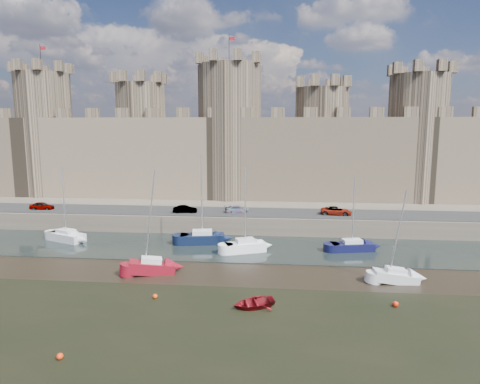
{
  "coord_description": "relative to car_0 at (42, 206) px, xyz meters",
  "views": [
    {
      "loc": [
        11.18,
        -27.44,
        15.2
      ],
      "look_at": [
        6.4,
        22.0,
        7.43
      ],
      "focal_mm": 32.0,
      "sensor_mm": 36.0,
      "label": 1
    }
  ],
  "objects": [
    {
      "name": "ground",
      "position": [
        24.87,
        -33.03,
        -3.1
      ],
      "size": [
        160.0,
        160.0,
        0.0
      ],
      "primitive_type": "plane",
      "color": "black",
      "rests_on": "ground"
    },
    {
      "name": "water_channel",
      "position": [
        24.87,
        -9.03,
        -3.06
      ],
      "size": [
        160.0,
        12.0,
        0.08
      ],
      "primitive_type": "cube",
      "color": "black",
      "rests_on": "ground"
    },
    {
      "name": "quay",
      "position": [
        24.87,
        26.97,
        -1.85
      ],
      "size": [
        160.0,
        60.0,
        2.5
      ],
      "primitive_type": "cube",
      "color": "#4C443A",
      "rests_on": "ground"
    },
    {
      "name": "road",
      "position": [
        24.87,
        0.97,
        -0.55
      ],
      "size": [
        160.0,
        7.0,
        0.1
      ],
      "primitive_type": "cube",
      "color": "black",
      "rests_on": "quay"
    },
    {
      "name": "castle",
      "position": [
        24.23,
        14.97,
        8.57
      ],
      "size": [
        108.5,
        11.0,
        29.0
      ],
      "color": "#42382B",
      "rests_on": "quay"
    },
    {
      "name": "car_0",
      "position": [
        0.0,
        0.0,
        0.0
      ],
      "size": [
        3.57,
        1.49,
        1.21
      ],
      "primitive_type": "imported",
      "rotation": [
        0.0,
        0.0,
        1.59
      ],
      "color": "gray",
      "rests_on": "quay"
    },
    {
      "name": "car_1",
      "position": [
        22.17,
        -0.38,
        -0.03
      ],
      "size": [
        3.57,
        1.55,
        1.14
      ],
      "primitive_type": "imported",
      "rotation": [
        0.0,
        0.0,
        1.67
      ],
      "color": "gray",
      "rests_on": "quay"
    },
    {
      "name": "car_2",
      "position": [
        29.71,
        0.72,
        -0.07
      ],
      "size": [
        3.96,
        2.55,
        1.07
      ],
      "primitive_type": "imported",
      "rotation": [
        0.0,
        0.0,
        1.88
      ],
      "color": "gray",
      "rests_on": "quay"
    },
    {
      "name": "car_3",
      "position": [
        43.96,
        0.33,
        0.0
      ],
      "size": [
        4.56,
        2.46,
        1.22
      ],
      "primitive_type": "imported",
      "rotation": [
        0.0,
        0.0,
        1.47
      ],
      "color": "gray",
      "rests_on": "quay"
    },
    {
      "name": "sailboat_0",
      "position": [
        7.93,
        -8.13,
        -2.33
      ],
      "size": [
        5.62,
        3.9,
        9.81
      ],
      "rotation": [
        0.0,
        0.0,
        -0.39
      ],
      "color": "silver",
      "rests_on": "ground"
    },
    {
      "name": "sailboat_1",
      "position": [
        26.05,
        -7.61,
        -2.24
      ],
      "size": [
        5.88,
        3.08,
        11.22
      ],
      "rotation": [
        0.0,
        0.0,
        0.17
      ],
      "color": "black",
      "rests_on": "ground"
    },
    {
      "name": "sailboat_2",
      "position": [
        31.87,
        -10.74,
        -2.28
      ],
      "size": [
        5.19,
        3.56,
        10.45
      ],
      "rotation": [
        0.0,
        0.0,
        0.38
      ],
      "color": "white",
      "rests_on": "ground"
    },
    {
      "name": "sailboat_3",
      "position": [
        44.79,
        -9.02,
        -2.39
      ],
      "size": [
        5.41,
        2.98,
        8.97
      ],
      "rotation": [
        0.0,
        0.0,
        0.2
      ],
      "color": "black",
      "rests_on": "ground"
    },
    {
      "name": "sailboat_4",
      "position": [
        22.88,
        -19.12,
        -2.32
      ],
      "size": [
        4.99,
        3.16,
        10.9
      ],
      "rotation": [
        0.0,
        0.0,
        0.31
      ],
      "color": "maroon",
      "rests_on": "ground"
    },
    {
      "name": "sailboat_5",
      "position": [
        47.34,
        -19.26,
        -2.42
      ],
      "size": [
        4.4,
        2.02,
        9.23
      ],
      "rotation": [
        0.0,
        0.0,
        0.08
      ],
      "color": "silver",
      "rests_on": "ground"
    },
    {
      "name": "dinghy_4",
      "position": [
        33.91,
        -26.52,
        -2.74
      ],
      "size": [
        4.21,
        3.6,
        0.74
      ],
      "primitive_type": "imported",
      "rotation": [
        1.57,
        0.0,
        5.06
      ],
      "color": "maroon",
      "rests_on": "ground"
    },
    {
      "name": "buoy_1",
      "position": [
        25.1,
        -25.39,
        -2.89
      ],
      "size": [
        0.43,
        0.43,
        0.43
      ],
      "primitive_type": "sphere",
      "color": "#F7400B",
      "rests_on": "ground"
    },
    {
      "name": "buoy_3",
      "position": [
        45.86,
        -25.16,
        -2.85
      ],
      "size": [
        0.5,
        0.5,
        0.5
      ],
      "primitive_type": "sphere",
      "color": "red",
      "rests_on": "ground"
    },
    {
      "name": "buoy_4",
      "position": [
        21.79,
        -35.73,
        -2.88
      ],
      "size": [
        0.45,
        0.45,
        0.45
      ],
      "primitive_type": "sphere",
      "color": "red",
      "rests_on": "ground"
    }
  ]
}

